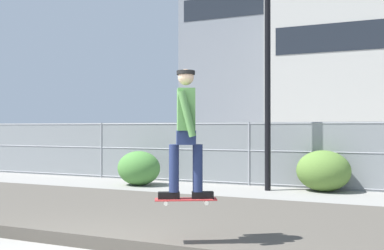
{
  "coord_description": "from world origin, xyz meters",
  "views": [
    {
      "loc": [
        3.11,
        -3.73,
        1.69
      ],
      "look_at": [
        0.4,
        2.96,
        1.74
      ],
      "focal_mm": 39.65,
      "sensor_mm": 36.0,
      "label": 1
    }
  ],
  "objects": [
    {
      "name": "gravel_berm",
      "position": [
        0.0,
        3.14,
        0.1
      ],
      "size": [
        17.37,
        3.9,
        0.19
      ],
      "primitive_type": "cube",
      "color": "#4C473F",
      "rests_on": "ground_plane"
    },
    {
      "name": "street_lamp",
      "position": [
        0.72,
        7.6,
        4.26
      ],
      "size": [
        0.44,
        0.44,
        6.86
      ],
      "color": "black",
      "rests_on": "ground_plane"
    },
    {
      "name": "skateboard",
      "position": [
        0.97,
        1.33,
        0.76
      ],
      "size": [
        0.81,
        0.53,
        0.07
      ],
      "color": "#B22D2D"
    },
    {
      "name": "shrub_left",
      "position": [
        -3.01,
        7.2,
        0.5
      ],
      "size": [
        1.3,
        1.06,
        1.0
      ],
      "color": "#477F38",
      "rests_on": "ground_plane"
    },
    {
      "name": "shrub_center",
      "position": [
        2.12,
        7.99,
        0.54
      ],
      "size": [
        1.41,
        1.15,
        1.09
      ],
      "color": "#567A33",
      "rests_on": "ground_plane"
    },
    {
      "name": "skater",
      "position": [
        0.97,
        1.33,
        1.72
      ],
      "size": [
        0.69,
        0.62,
        1.69
      ],
      "color": "black",
      "rests_on": "skateboard"
    },
    {
      "name": "parked_car_near",
      "position": [
        -4.91,
        12.1,
        0.84
      ],
      "size": [
        4.46,
        2.06,
        1.66
      ],
      "color": "#B7BABF",
      "rests_on": "ground_plane"
    },
    {
      "name": "chain_fence",
      "position": [
        0.0,
        8.4,
        0.93
      ],
      "size": [
        20.53,
        0.06,
        1.85
      ],
      "color": "gray",
      "rests_on": "ground_plane"
    },
    {
      "name": "library_building",
      "position": [
        -8.15,
        49.81,
        12.4
      ],
      "size": [
        18.1,
        15.57,
        24.81
      ],
      "color": "slate",
      "rests_on": "ground_plane"
    }
  ]
}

